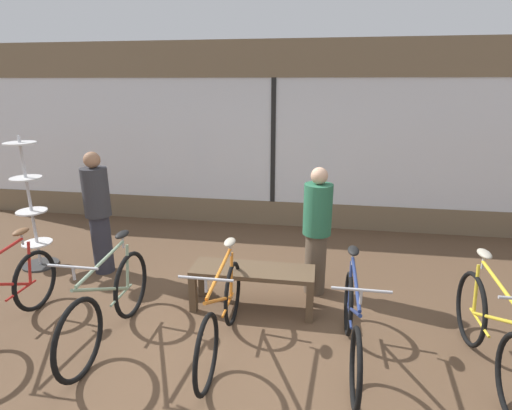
{
  "coord_description": "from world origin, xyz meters",
  "views": [
    {
      "loc": [
        0.82,
        -3.32,
        2.53
      ],
      "look_at": [
        0.0,
        1.72,
        0.95
      ],
      "focal_mm": 28.0,
      "sensor_mm": 36.0,
      "label": 1
    }
  ],
  "objects": [
    {
      "name": "customer_by_window",
      "position": [
        0.82,
        1.24,
        0.83
      ],
      "size": [
        0.4,
        0.4,
        1.59
      ],
      "color": "brown",
      "rests_on": "ground_plane"
    },
    {
      "name": "display_bench",
      "position": [
        0.12,
        0.73,
        0.41
      ],
      "size": [
        1.4,
        0.44,
        0.5
      ],
      "color": "brown",
      "rests_on": "ground_plane"
    },
    {
      "name": "bicycle_center",
      "position": [
        -0.05,
        -0.06,
        0.39
      ],
      "size": [
        0.46,
        1.7,
        1.03
      ],
      "color": "black",
      "rests_on": "ground_plane"
    },
    {
      "name": "ground_plane",
      "position": [
        0.0,
        0.0,
        0.0
      ],
      "size": [
        24.0,
        24.0,
        0.0
      ],
      "primitive_type": "plane",
      "color": "brown"
    },
    {
      "name": "shop_back_wall",
      "position": [
        0.0,
        3.61,
        1.64
      ],
      "size": [
        12.0,
        0.08,
        3.2
      ],
      "color": "#7A664C",
      "rests_on": "ground_plane"
    },
    {
      "name": "customer_near_rack",
      "position": [
        -2.07,
        1.34,
        0.88
      ],
      "size": [
        0.44,
        0.44,
        1.68
      ],
      "color": "#2D2D38",
      "rests_on": "ground_plane"
    },
    {
      "name": "accessory_rack",
      "position": [
        -3.08,
        1.35,
        0.76
      ],
      "size": [
        0.48,
        0.48,
        1.86
      ],
      "color": "#333333",
      "rests_on": "ground_plane"
    },
    {
      "name": "bicycle_far_right",
      "position": [
        2.37,
        -0.04,
        0.41
      ],
      "size": [
        0.46,
        1.78,
        1.05
      ],
      "color": "black",
      "rests_on": "ground_plane"
    },
    {
      "name": "bicycle_left",
      "position": [
        -1.19,
        -0.1,
        0.41
      ],
      "size": [
        0.46,
        1.74,
        1.05
      ],
      "color": "black",
      "rests_on": "ground_plane"
    },
    {
      "name": "bicycle_right",
      "position": [
        1.18,
        -0.03,
        0.38
      ],
      "size": [
        0.46,
        1.65,
        1.01
      ],
      "color": "black",
      "rests_on": "ground_plane"
    },
    {
      "name": "bicycle_far_left",
      "position": [
        -2.34,
        -0.15,
        0.39
      ],
      "size": [
        0.46,
        1.7,
        1.03
      ],
      "color": "black",
      "rests_on": "ground_plane"
    }
  ]
}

